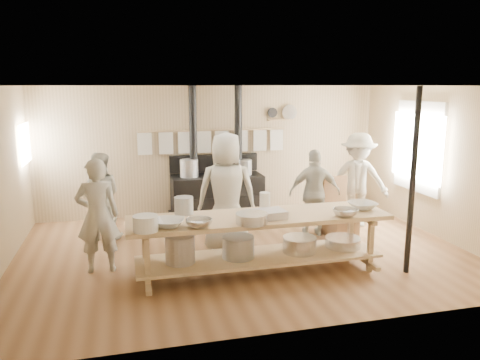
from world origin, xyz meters
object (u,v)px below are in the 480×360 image
object	(u,v)px
cook_center	(227,193)
stove	(217,191)
chair	(340,218)
prep_table	(259,238)
cook_right	(315,193)
cook_left	(100,196)
roasting_pan	(266,214)
cook_far_left	(98,216)
cook_by_window	(358,180)

from	to	relation	value
cook_center	stove	bearing A→B (deg)	-85.60
chair	prep_table	bearing A→B (deg)	-154.27
cook_right	cook_center	bearing A→B (deg)	26.71
cook_left	roasting_pan	distance (m)	3.24
cook_left	stove	bearing A→B (deg)	-153.85
cook_left	cook_right	distance (m)	3.71
cook_far_left	cook_right	world-z (taller)	cook_far_left
stove	prep_table	size ratio (longest dim) A/B	0.72
cook_center	cook_by_window	size ratio (longest dim) A/B	1.08
cook_far_left	prep_table	bearing A→B (deg)	162.75
cook_center	roasting_pan	size ratio (longest dim) A/B	3.85
cook_center	chair	world-z (taller)	cook_center
cook_center	prep_table	bearing A→B (deg)	112.98
chair	roasting_pan	world-z (taller)	chair
cook_left	cook_center	world-z (taller)	cook_center
cook_center	chair	size ratio (longest dim) A/B	1.85
stove	prep_table	distance (m)	3.02
prep_table	cook_by_window	distance (m)	3.05
cook_far_left	stove	bearing A→B (deg)	-132.91
cook_center	cook_right	size ratio (longest dim) A/B	1.25
cook_by_window	prep_table	bearing A→B (deg)	-123.01
cook_by_window	roasting_pan	bearing A→B (deg)	-119.96
prep_table	cook_right	world-z (taller)	cook_right
cook_center	roasting_pan	distance (m)	1.23
cook_left	roasting_pan	bearing A→B (deg)	139.09
stove	chair	xyz separation A→B (m)	(1.87, -1.70, -0.22)
chair	roasting_pan	xyz separation A→B (m)	(-1.82, -1.47, 0.60)
cook_center	chair	distance (m)	2.21
cook_right	roasting_pan	xyz separation A→B (m)	(-1.38, -1.61, 0.14)
stove	cook_right	xyz separation A→B (m)	(1.44, -1.56, 0.24)
prep_table	cook_center	size ratio (longest dim) A/B	1.89
cook_left	cook_far_left	bearing A→B (deg)	96.34
cook_far_left	roasting_pan	bearing A→B (deg)	159.49
prep_table	cook_far_left	bearing A→B (deg)	163.34
prep_table	cook_left	world-z (taller)	cook_left
cook_left	cook_right	bearing A→B (deg)	173.90
cook_far_left	cook_center	size ratio (longest dim) A/B	0.86
cook_right	roasting_pan	distance (m)	2.13
stove	cook_by_window	size ratio (longest dim) A/B	1.48
cook_left	cook_right	size ratio (longest dim) A/B	0.98
chair	roasting_pan	bearing A→B (deg)	-150.22
cook_by_window	cook_far_left	bearing A→B (deg)	-145.30
prep_table	cook_far_left	world-z (taller)	cook_far_left
stove	cook_left	size ratio (longest dim) A/B	1.73
cook_far_left	cook_center	world-z (taller)	cook_center
cook_center	cook_by_window	bearing A→B (deg)	-153.34
cook_right	chair	distance (m)	0.65
stove	chair	world-z (taller)	stove
cook_center	chair	bearing A→B (deg)	-161.66
cook_far_left	cook_left	bearing A→B (deg)	-89.11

